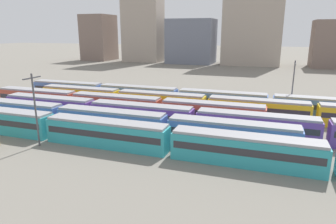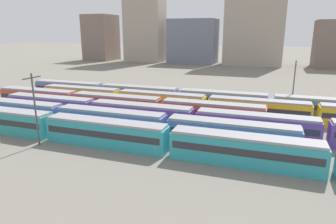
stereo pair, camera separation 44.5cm
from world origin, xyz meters
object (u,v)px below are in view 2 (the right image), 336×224
Objects in this scene: train_track_4 at (207,105)px; train_track_5 at (179,97)px; train_track_1 at (111,121)px; train_track_2 at (195,120)px; train_track_0 at (244,150)px; catenary_pole_1 at (294,84)px; catenary_pole_0 at (35,106)px; train_track_3 at (116,104)px.

train_track_5 is (-7.35, 5.20, 0.00)m from train_track_4.
train_track_5 is (4.76, 20.80, 0.00)m from train_track_1.
train_track_2 is 17.35m from train_track_5.
catenary_pole_1 reaches higher than train_track_0.
train_track_0 is 1.25× the size of train_track_5.
catenary_pole_1 is (34.46, 31.92, -0.03)m from catenary_pole_0.
train_track_2 is at bearing -129.52° from catenary_pole_1.
train_track_1 is 0.75× the size of train_track_5.
train_track_5 is at bearing 77.12° from train_track_1.
train_track_2 is (-8.79, 10.40, 0.00)m from train_track_0.
train_track_3 is at bearing 114.41° from train_track_1.
train_track_5 is 7.34× the size of catenary_pole_1.
catenary_pole_0 reaches higher than train_track_3.
train_track_4 is (-9.03, 20.80, 0.00)m from train_track_0.
catenary_pole_1 is at bearing 22.34° from train_track_3.
train_track_0 is 1.68× the size of train_track_3.
catenary_pole_1 is at bearing 50.48° from train_track_2.
train_track_3 is at bearing 83.44° from catenary_pole_0.
train_track_0 is at bearing -31.10° from train_track_3.
catenary_pole_1 is at bearing 27.55° from train_track_4.
train_track_2 is at bearing 130.20° from train_track_0.
train_track_1 is 11.42m from train_track_3.
train_track_0 is 9.15× the size of catenary_pole_0.
catenary_pole_0 is at bearing -96.56° from train_track_3.
train_track_1 is at bearing -65.59° from train_track_3.
train_track_0 is at bearing -49.80° from train_track_2.
train_track_0 is 13.62m from train_track_2.
train_track_3 is 0.75× the size of train_track_4.
train_track_4 is at bearing -35.26° from train_track_5.
train_track_4 is 9.01m from train_track_5.
train_track_4 is at bearing 51.49° from catenary_pole_0.
catenary_pole_1 reaches higher than train_track_4.
train_track_4 is at bearing 113.47° from train_track_0.
train_track_0 is 21.77m from train_track_1.
train_track_2 is at bearing -88.67° from train_track_4.
catenary_pole_1 is at bearing 7.18° from train_track_5.
train_track_2 is 1.00× the size of train_track_5.
catenary_pole_0 reaches higher than train_track_2.
train_track_1 is 5.49× the size of catenary_pole_1.
catenary_pole_0 is at bearing -128.51° from train_track_4.
train_track_1 is 36.55m from catenary_pole_1.
train_track_3 is (-4.72, 10.40, 0.00)m from train_track_1.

